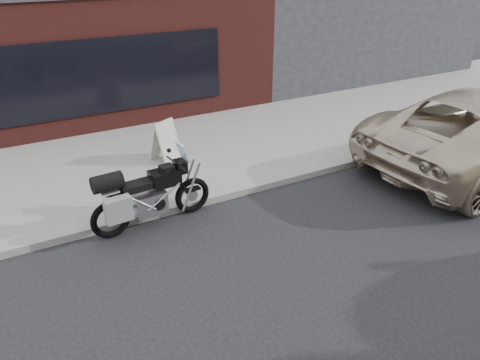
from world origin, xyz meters
The scene contains 5 objects.
ground centered at (0.00, 0.00, 0.00)m, with size 120.00×120.00×0.00m, color black.
near_sidewalk centered at (0.00, 7.00, 0.07)m, with size 44.00×6.00×0.15m, color gray.
storefront centered at (-2.00, 13.98, 2.25)m, with size 14.00×10.07×4.50m.
motorcycle centered at (-1.10, 3.82, 0.66)m, with size 2.43×0.91×1.54m.
sandwich_sign centered at (0.25, 6.35, 0.64)m, with size 0.80×0.78×0.97m.
Camera 1 is at (-3.22, -3.73, 4.83)m, focal length 35.00 mm.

